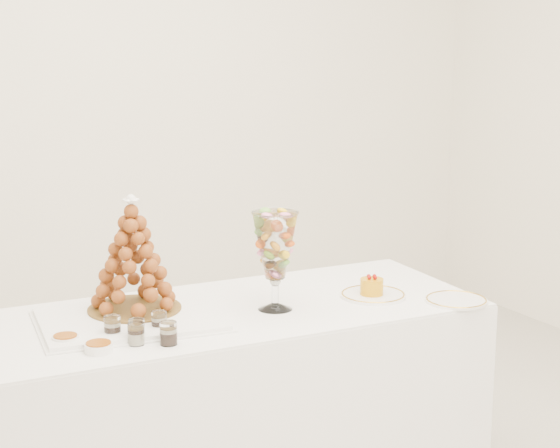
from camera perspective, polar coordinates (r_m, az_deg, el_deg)
buffet_table at (r=3.41m, az=-3.17°, el=-10.71°), size 1.83×0.82×0.68m
lace_tray at (r=3.19m, az=-9.14°, el=-5.78°), size 0.64×0.52×0.02m
macaron_vase at (r=3.24m, az=-0.30°, el=-1.40°), size 0.16×0.16×0.35m
cake_plate at (r=3.46m, az=5.69°, el=-4.34°), size 0.24×0.24×0.01m
spare_plate at (r=3.44m, az=10.69°, el=-4.60°), size 0.22×0.22×0.01m
verrine_a at (r=3.05m, az=-10.18°, el=-6.19°), size 0.06×0.06×0.07m
verrine_b at (r=3.01m, az=-8.73°, el=-6.38°), size 0.05×0.05×0.07m
verrine_c at (r=3.08m, az=-7.38°, el=-5.90°), size 0.05×0.05×0.07m
verrine_d at (r=2.97m, az=-8.76°, el=-6.63°), size 0.05×0.05×0.07m
verrine_e at (r=2.96m, az=-6.81°, el=-6.63°), size 0.07×0.07×0.07m
ramekin_back at (r=3.02m, az=-12.95°, el=-6.91°), size 0.08×0.08×0.03m
ramekin_front at (r=2.93m, az=-11.00°, el=-7.41°), size 0.09×0.09×0.03m
croquembouche at (r=3.21m, az=-8.97°, el=-1.84°), size 0.32×0.32×0.40m
mousse_cake at (r=3.44m, az=5.61°, el=-3.80°), size 0.08×0.08×0.07m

